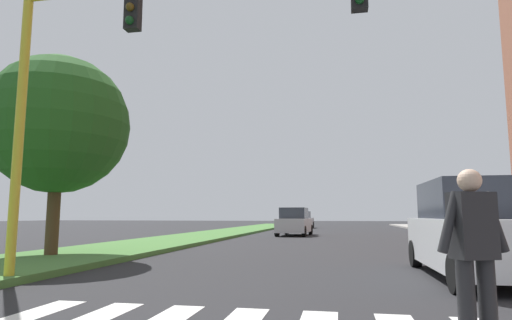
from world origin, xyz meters
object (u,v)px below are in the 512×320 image
object	(u,v)px
tree_mid	(59,125)
traffic_light_gantry	(127,50)
suv_crossing	(475,231)
pedestrian_performer	(474,250)
sedan_distant	(301,220)
sedan_midblock	(294,223)

from	to	relation	value
tree_mid	traffic_light_gantry	xyz separation A→B (m)	(4.22, -3.97, 0.41)
suv_crossing	tree_mid	bearing A→B (deg)	171.60
pedestrian_performer	sedan_distant	distance (m)	38.52
pedestrian_performer	suv_crossing	bearing A→B (deg)	73.79
pedestrian_performer	suv_crossing	size ratio (longest dim) A/B	0.37
pedestrian_performer	sedan_distant	world-z (taller)	pedestrian_performer
sedan_midblock	tree_mid	bearing A→B (deg)	-108.52
sedan_distant	pedestrian_performer	bearing A→B (deg)	-82.80
suv_crossing	sedan_midblock	world-z (taller)	suv_crossing
pedestrian_performer	suv_crossing	world-z (taller)	suv_crossing
suv_crossing	sedan_distant	distance (m)	33.71
sedan_midblock	suv_crossing	bearing A→B (deg)	-72.74
suv_crossing	sedan_midblock	bearing A→B (deg)	107.26
tree_mid	pedestrian_performer	size ratio (longest dim) A/B	3.43
tree_mid	pedestrian_performer	xyz separation A→B (m)	(9.26, -6.69, -2.96)
tree_mid	sedan_distant	world-z (taller)	tree_mid
tree_mid	suv_crossing	size ratio (longest dim) A/B	1.25
tree_mid	sedan_midblock	bearing A→B (deg)	71.48
sedan_midblock	sedan_distant	bearing A→B (deg)	93.25
traffic_light_gantry	sedan_midblock	size ratio (longest dim) A/B	1.80
tree_mid	sedan_midblock	size ratio (longest dim) A/B	1.37
sedan_distant	tree_mid	bearing A→B (deg)	-98.00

